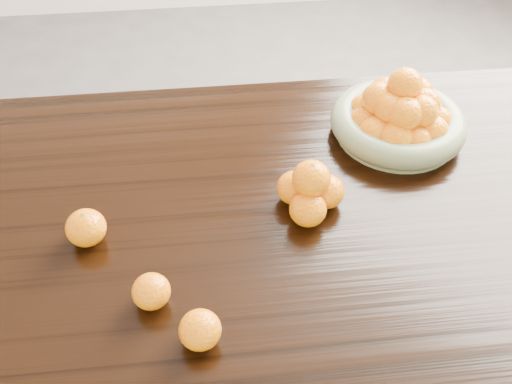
{
  "coord_description": "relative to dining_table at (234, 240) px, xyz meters",
  "views": [
    {
      "loc": [
        -0.04,
        -0.87,
        1.67
      ],
      "look_at": [
        0.05,
        -0.02,
        0.83
      ],
      "focal_mm": 40.0,
      "sensor_mm": 36.0,
      "label": 1
    }
  ],
  "objects": [
    {
      "name": "loose_orange_0",
      "position": [
        -0.31,
        -0.05,
        0.13
      ],
      "size": [
        0.08,
        0.08,
        0.08
      ],
      "primitive_type": "ellipsoid",
      "color": "orange",
      "rests_on": "dining_table"
    },
    {
      "name": "dining_table",
      "position": [
        0.0,
        0.0,
        0.0
      ],
      "size": [
        2.0,
        1.0,
        0.75
      ],
      "color": "black",
      "rests_on": "ground"
    },
    {
      "name": "orange_pyramid",
      "position": [
        0.17,
        -0.0,
        0.14
      ],
      "size": [
        0.15,
        0.15,
        0.13
      ],
      "rotation": [
        0.0,
        0.0,
        -0.27
      ],
      "color": "orange",
      "rests_on": "dining_table"
    },
    {
      "name": "fruit_bowl",
      "position": [
        0.44,
        0.23,
        0.15
      ],
      "size": [
        0.34,
        0.34,
        0.19
      ],
      "rotation": [
        0.0,
        0.0,
        0.13
      ],
      "color": "#707C5B",
      "rests_on": "dining_table"
    },
    {
      "name": "loose_orange_1",
      "position": [
        -0.17,
        -0.22,
        0.12
      ],
      "size": [
        0.07,
        0.07,
        0.07
      ],
      "primitive_type": "ellipsoid",
      "color": "orange",
      "rests_on": "dining_table"
    },
    {
      "name": "loose_orange_2",
      "position": [
        -0.08,
        -0.31,
        0.13
      ],
      "size": [
        0.08,
        0.08,
        0.07
      ],
      "primitive_type": "ellipsoid",
      "color": "orange",
      "rests_on": "dining_table"
    },
    {
      "name": "ground",
      "position": [
        0.0,
        0.0,
        -0.66
      ],
      "size": [
        5.0,
        5.0,
        0.0
      ],
      "primitive_type": "plane",
      "color": "#555250",
      "rests_on": "ground"
    }
  ]
}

